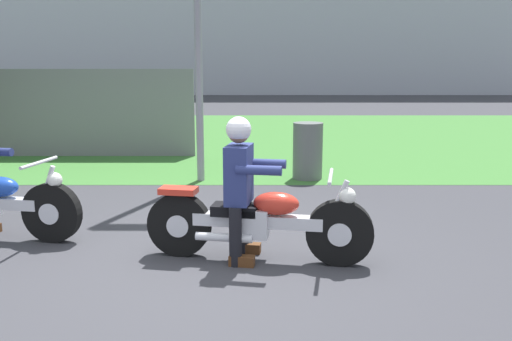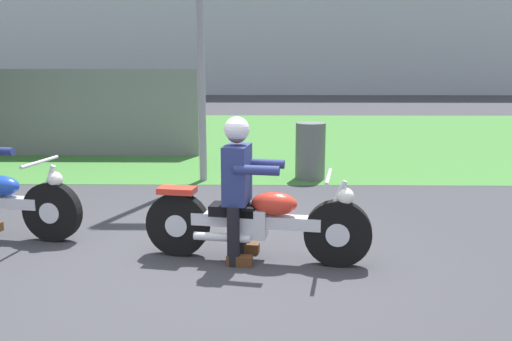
{
  "view_description": "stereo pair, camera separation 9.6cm",
  "coord_description": "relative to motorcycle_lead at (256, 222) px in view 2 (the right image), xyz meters",
  "views": [
    {
      "loc": [
        0.37,
        -4.72,
        1.86
      ],
      "look_at": [
        0.39,
        0.36,
        0.85
      ],
      "focal_mm": 37.0,
      "sensor_mm": 36.0,
      "label": 1
    },
    {
      "loc": [
        0.47,
        -4.72,
        1.86
      ],
      "look_at": [
        0.39,
        0.36,
        0.85
      ],
      "focal_mm": 37.0,
      "sensor_mm": 36.0,
      "label": 2
    }
  ],
  "objects": [
    {
      "name": "rider_lead",
      "position": [
        -0.17,
        0.03,
        0.43
      ],
      "size": [
        0.6,
        0.52,
        1.4
      ],
      "rotation": [
        0.0,
        0.0,
        -0.17
      ],
      "color": "black",
      "rests_on": "ground"
    },
    {
      "name": "trash_can",
      "position": [
        0.84,
        3.8,
        0.08
      ],
      "size": [
        0.49,
        0.49,
        0.94
      ],
      "primitive_type": "cylinder",
      "color": "#595E5B",
      "rests_on": "ground"
    },
    {
      "name": "grass_verge",
      "position": [
        -0.39,
        9.28,
        -0.39
      ],
      "size": [
        60.0,
        12.0,
        0.01
      ],
      "primitive_type": "cube",
      "color": "#3D7533",
      "rests_on": "ground"
    },
    {
      "name": "fence_segment",
      "position": [
        -4.8,
        6.05,
        0.51
      ],
      "size": [
        7.0,
        0.06,
        1.8
      ],
      "primitive_type": "cube",
      "color": "slate",
      "rests_on": "ground"
    },
    {
      "name": "ground",
      "position": [
        -0.39,
        -0.15,
        -0.39
      ],
      "size": [
        120.0,
        120.0,
        0.0
      ],
      "primitive_type": "plane",
      "color": "#38383D"
    },
    {
      "name": "stadium_facade",
      "position": [
        -5.07,
        33.7,
        6.03
      ],
      "size": [
        48.28,
        8.0,
        12.83
      ],
      "primitive_type": "cube",
      "color": "#B2B7C1",
      "rests_on": "ground"
    },
    {
      "name": "motorcycle_lead",
      "position": [
        0.0,
        0.0,
        0.0
      ],
      "size": [
        2.19,
        0.71,
        0.88
      ],
      "rotation": [
        0.0,
        0.0,
        -0.17
      ],
      "color": "black",
      "rests_on": "ground"
    }
  ]
}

